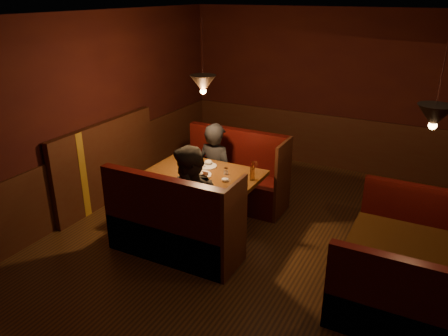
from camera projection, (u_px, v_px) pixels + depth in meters
The scene contains 9 objects.
room at pixel (252, 178), 5.25m from camera, with size 6.02×7.02×2.92m.
main_table at pixel (206, 185), 6.07m from camera, with size 1.55×0.94×1.09m.
main_bench_far at pixel (235, 180), 6.89m from camera, with size 1.71×0.61×1.16m.
main_bench_near at pixel (173, 231), 5.44m from camera, with size 1.71×0.61×1.16m.
second_table at pixel (408, 254), 4.70m from camera, with size 1.23×0.79×0.70m.
second_bench_far at pixel (415, 239), 5.37m from camera, with size 1.36×0.51×0.97m.
second_bench_near at pixel (399, 312), 4.16m from camera, with size 1.36×0.51×0.97m.
diner_a at pixel (216, 155), 6.56m from camera, with size 0.62×0.41×1.70m, color black.
diner_b at pixel (190, 187), 5.46m from camera, with size 0.84×0.66×1.73m, color black.
Camera 1 is at (1.64, -4.39, 3.15)m, focal length 35.00 mm.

